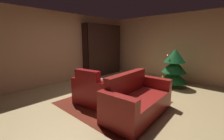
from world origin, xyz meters
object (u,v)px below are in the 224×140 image
bottle_on_table (122,83)px  couch_red (137,101)px  armchair_red (95,91)px  coffee_table (118,87)px  bookshelf_unit (105,51)px  book_stack_on_table (118,85)px  decorated_tree (174,67)px

bottle_on_table → couch_red: bearing=-7.4°
armchair_red → couch_red: bearing=12.6°
bottle_on_table → coffee_table: bearing=159.2°
armchair_red → bottle_on_table: size_ratio=3.35×
bookshelf_unit → couch_red: bearing=-34.9°
bookshelf_unit → couch_red: size_ratio=1.27×
book_stack_on_table → armchair_red: bearing=-145.2°
couch_red → bottle_on_table: (-0.45, 0.06, 0.29)m
coffee_table → bottle_on_table: 0.26m
couch_red → bottle_on_table: couch_red is taller
decorated_tree → armchair_red: bearing=-108.1°
book_stack_on_table → decorated_tree: size_ratio=0.17×
armchair_red → book_stack_on_table: bearing=34.8°
armchair_red → couch_red: 1.08m
couch_red → coffee_table: 0.66m
bookshelf_unit → book_stack_on_table: (2.61, -2.15, -0.53)m
bottle_on_table → decorated_tree: size_ratio=0.24×
couch_red → bottle_on_table: bearing=172.6°
armchair_red → coffee_table: 0.57m
couch_red → bookshelf_unit: bearing=145.1°
coffee_table → book_stack_on_table: book_stack_on_table is taller
armchair_red → decorated_tree: 2.87m
coffee_table → book_stack_on_table: (0.04, -0.04, 0.08)m
bottle_on_table → armchair_red: bearing=-154.1°
bookshelf_unit → decorated_tree: bookshelf_unit is taller
armchair_red → bottle_on_table: (0.61, 0.30, 0.28)m
couch_red → decorated_tree: (-0.17, 2.47, 0.35)m
coffee_table → decorated_tree: size_ratio=0.56×
armchair_red → bottle_on_table: 0.73m
armchair_red → couch_red: armchair_red is taller
bookshelf_unit → coffee_table: size_ratio=3.10×
armchair_red → decorated_tree: size_ratio=0.82×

